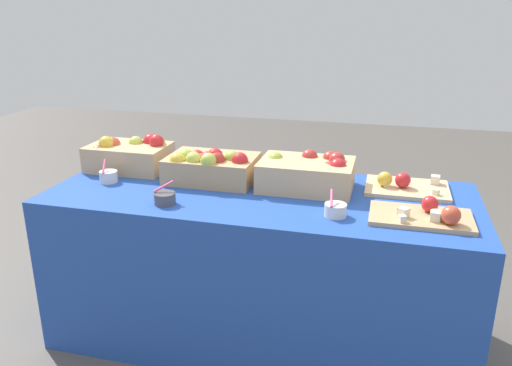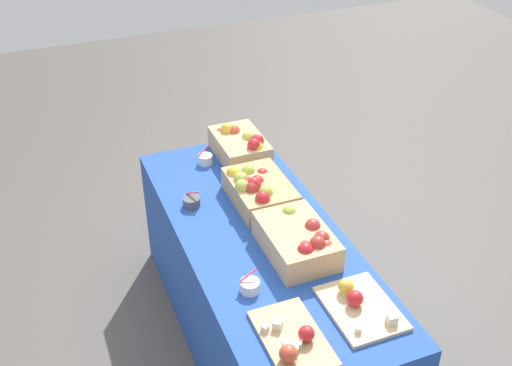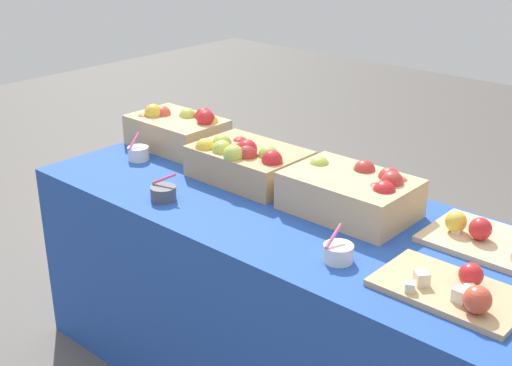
% 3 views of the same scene
% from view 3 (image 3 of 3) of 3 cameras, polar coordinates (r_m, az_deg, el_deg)
% --- Properties ---
extents(table, '(1.90, 0.76, 0.74)m').
position_cam_3_polar(table, '(2.51, 2.32, -9.66)').
color(table, '#234CAD').
rests_on(table, ground_plane).
extents(apple_crate_left, '(0.40, 0.26, 0.18)m').
position_cam_3_polar(apple_crate_left, '(2.90, -6.58, 4.48)').
color(apple_crate_left, tan).
rests_on(apple_crate_left, table).
extents(apple_crate_middle, '(0.42, 0.29, 0.17)m').
position_cam_3_polar(apple_crate_middle, '(2.54, -0.78, 1.87)').
color(apple_crate_middle, tan).
rests_on(apple_crate_middle, table).
extents(apple_crate_right, '(0.42, 0.28, 0.17)m').
position_cam_3_polar(apple_crate_right, '(2.28, 8.13, -0.79)').
color(apple_crate_right, tan).
rests_on(apple_crate_right, table).
extents(cutting_board_front, '(0.39, 0.24, 0.09)m').
position_cam_3_polar(cutting_board_front, '(1.89, 16.36, -8.56)').
color(cutting_board_front, tan).
rests_on(cutting_board_front, table).
extents(cutting_board_back, '(0.37, 0.27, 0.09)m').
position_cam_3_polar(cutting_board_back, '(2.19, 18.51, -4.33)').
color(cutting_board_back, '#D1B284').
rests_on(cutting_board_back, table).
extents(sample_bowl_near, '(0.08, 0.09, 0.10)m').
position_cam_3_polar(sample_bowl_near, '(2.79, -9.80, 2.47)').
color(sample_bowl_near, silver).
rests_on(sample_bowl_near, table).
extents(sample_bowl_mid, '(0.09, 0.09, 0.10)m').
position_cam_3_polar(sample_bowl_mid, '(2.00, 6.87, -5.79)').
color(sample_bowl_mid, silver).
rests_on(sample_bowl_mid, table).
extents(sample_bowl_far, '(0.09, 0.09, 0.10)m').
position_cam_3_polar(sample_bowl_far, '(2.40, -7.74, -0.83)').
color(sample_bowl_far, '#4C4C51').
rests_on(sample_bowl_far, table).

